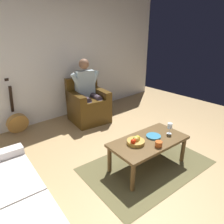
{
  "coord_description": "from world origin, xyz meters",
  "views": [
    {
      "loc": [
        2.19,
        1.27,
        1.91
      ],
      "look_at": [
        0.08,
        -1.09,
        0.61
      ],
      "focal_mm": 33.25,
      "sensor_mm": 36.0,
      "label": 1
    }
  ],
  "objects_px": {
    "fruit_bowl": "(136,141)",
    "candle_jar": "(159,144)",
    "guitar": "(17,121)",
    "armchair": "(88,106)",
    "coffee_table": "(148,144)",
    "decorative_dish": "(153,136)",
    "wine_glass_near": "(170,127)",
    "person_seated": "(87,89)"
  },
  "relations": [
    {
      "from": "fruit_bowl",
      "to": "decorative_dish",
      "type": "bearing_deg",
      "value": 172.27
    },
    {
      "from": "decorative_dish",
      "to": "candle_jar",
      "type": "relative_size",
      "value": 2.19
    },
    {
      "from": "wine_glass_near",
      "to": "candle_jar",
      "type": "relative_size",
      "value": 1.8
    },
    {
      "from": "decorative_dish",
      "to": "candle_jar",
      "type": "distance_m",
      "value": 0.26
    },
    {
      "from": "coffee_table",
      "to": "wine_glass_near",
      "type": "bearing_deg",
      "value": 167.34
    },
    {
      "from": "armchair",
      "to": "coffee_table",
      "type": "bearing_deg",
      "value": 88.88
    },
    {
      "from": "guitar",
      "to": "candle_jar",
      "type": "height_order",
      "value": "guitar"
    },
    {
      "from": "fruit_bowl",
      "to": "candle_jar",
      "type": "relative_size",
      "value": 2.55
    },
    {
      "from": "coffee_table",
      "to": "armchair",
      "type": "bearing_deg",
      "value": -99.34
    },
    {
      "from": "armchair",
      "to": "wine_glass_near",
      "type": "height_order",
      "value": "armchair"
    },
    {
      "from": "coffee_table",
      "to": "decorative_dish",
      "type": "relative_size",
      "value": 5.55
    },
    {
      "from": "guitar",
      "to": "wine_glass_near",
      "type": "relative_size",
      "value": 6.13
    },
    {
      "from": "fruit_bowl",
      "to": "candle_jar",
      "type": "xyz_separation_m",
      "value": [
        -0.17,
        0.25,
        -0.0
      ]
    },
    {
      "from": "fruit_bowl",
      "to": "candle_jar",
      "type": "height_order",
      "value": "fruit_bowl"
    },
    {
      "from": "decorative_dish",
      "to": "candle_jar",
      "type": "bearing_deg",
      "value": 52.46
    },
    {
      "from": "person_seated",
      "to": "fruit_bowl",
      "type": "bearing_deg",
      "value": 82.3
    },
    {
      "from": "candle_jar",
      "to": "coffee_table",
      "type": "bearing_deg",
      "value": -101.28
    },
    {
      "from": "candle_jar",
      "to": "decorative_dish",
      "type": "bearing_deg",
      "value": -127.54
    },
    {
      "from": "person_seated",
      "to": "guitar",
      "type": "distance_m",
      "value": 1.51
    },
    {
      "from": "person_seated",
      "to": "wine_glass_near",
      "type": "height_order",
      "value": "person_seated"
    },
    {
      "from": "person_seated",
      "to": "decorative_dish",
      "type": "height_order",
      "value": "person_seated"
    },
    {
      "from": "coffee_table",
      "to": "decorative_dish",
      "type": "height_order",
      "value": "decorative_dish"
    },
    {
      "from": "person_seated",
      "to": "coffee_table",
      "type": "xyz_separation_m",
      "value": [
        0.31,
        1.9,
        -0.34
      ]
    },
    {
      "from": "armchair",
      "to": "candle_jar",
      "type": "distance_m",
      "value": 2.13
    },
    {
      "from": "coffee_table",
      "to": "guitar",
      "type": "xyz_separation_m",
      "value": [
        1.04,
        -2.35,
        -0.14
      ]
    },
    {
      "from": "armchair",
      "to": "coffee_table",
      "type": "xyz_separation_m",
      "value": [
        0.31,
        1.91,
        0.03
      ]
    },
    {
      "from": "guitar",
      "to": "candle_jar",
      "type": "bearing_deg",
      "value": 111.53
    },
    {
      "from": "coffee_table",
      "to": "candle_jar",
      "type": "xyz_separation_m",
      "value": [
        0.04,
        0.2,
        0.1
      ]
    },
    {
      "from": "coffee_table",
      "to": "fruit_bowl",
      "type": "bearing_deg",
      "value": -14.57
    },
    {
      "from": "armchair",
      "to": "guitar",
      "type": "distance_m",
      "value": 1.43
    },
    {
      "from": "wine_glass_near",
      "to": "fruit_bowl",
      "type": "relative_size",
      "value": 0.7
    },
    {
      "from": "guitar",
      "to": "candle_jar",
      "type": "distance_m",
      "value": 2.75
    },
    {
      "from": "person_seated",
      "to": "decorative_dish",
      "type": "xyz_separation_m",
      "value": [
        0.19,
        1.89,
        -0.27
      ]
    },
    {
      "from": "fruit_bowl",
      "to": "guitar",
      "type": "bearing_deg",
      "value": -70.12
    },
    {
      "from": "fruit_bowl",
      "to": "candle_jar",
      "type": "distance_m",
      "value": 0.31
    },
    {
      "from": "armchair",
      "to": "person_seated",
      "type": "xyz_separation_m",
      "value": [
        0.0,
        0.01,
        0.38
      ]
    },
    {
      "from": "wine_glass_near",
      "to": "fruit_bowl",
      "type": "distance_m",
      "value": 0.61
    },
    {
      "from": "armchair",
      "to": "person_seated",
      "type": "height_order",
      "value": "person_seated"
    },
    {
      "from": "armchair",
      "to": "coffee_table",
      "type": "height_order",
      "value": "armchair"
    },
    {
      "from": "guitar",
      "to": "decorative_dish",
      "type": "xyz_separation_m",
      "value": [
        -1.16,
        2.34,
        0.21
      ]
    },
    {
      "from": "armchair",
      "to": "guitar",
      "type": "xyz_separation_m",
      "value": [
        1.36,
        -0.44,
        -0.11
      ]
    },
    {
      "from": "decorative_dish",
      "to": "fruit_bowl",
      "type": "bearing_deg",
      "value": -7.73
    }
  ]
}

